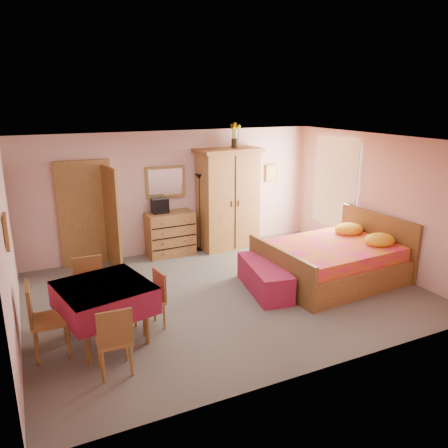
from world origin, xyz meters
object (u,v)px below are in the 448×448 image
chair_west (49,319)px  sunflower_vase (235,135)px  bench (264,277)px  chair_north (92,291)px  floor_lamp (200,213)px  wardrobe (228,199)px  chair_east (149,301)px  chest_of_drawers (170,234)px  wall_mirror (165,182)px  dining_table (105,313)px  bed (331,251)px  chair_south (114,338)px  stereo (160,206)px

chair_west → sunflower_vase: bearing=126.4°
bench → chair_north: chair_north is taller
chair_north → bench: bearing=176.1°
floor_lamp → wardrobe: bearing=-6.0°
floor_lamp → chair_east: (-1.97, -2.86, -0.42)m
chair_west → floor_lamp: bearing=132.8°
chest_of_drawers → wall_mirror: size_ratio=1.18×
wall_mirror → chair_east: (-1.28, -3.05, -1.12)m
wall_mirror → floor_lamp: bearing=-11.3°
wardrobe → floor_lamp: bearing=169.5°
chest_of_drawers → dining_table: chest_of_drawers is taller
sunflower_vase → chair_north: 4.62m
dining_table → chair_east: 0.64m
floor_lamp → sunflower_vase: sunflower_vase is taller
floor_lamp → chair_east: size_ratio=1.98×
bed → bench: (-1.36, 0.09, -0.32)m
wall_mirror → wardrobe: (1.34, -0.26, -0.44)m
chest_of_drawers → chair_south: bearing=-119.5°
chair_north → dining_table: bearing=96.1°
dining_table → chair_south: (-0.05, -0.78, 0.04)m
chair_east → dining_table: bearing=88.4°
bench → chair_south: size_ratio=1.60×
bed → floor_lamp: bearing=118.2°
wall_mirror → chair_west: size_ratio=0.83×
chest_of_drawers → chair_east: size_ratio=1.16×
wall_mirror → bench: 3.08m
wardrobe → chair_east: 3.89m
sunflower_vase → dining_table: bearing=-139.7°
dining_table → chair_east: (0.63, 0.07, 0.01)m
chair_north → chair_west: (-0.64, -0.69, 0.03)m
wardrobe → chair_south: size_ratio=2.43×
chest_of_drawers → sunflower_vase: (1.52, -0.01, 2.01)m
chair_north → stereo: bearing=-128.4°
chest_of_drawers → stereo: size_ratio=3.00×
floor_lamp → bench: floor_lamp is taller
wardrobe → chair_south: wardrobe is taller
sunflower_vase → chair_south: 5.45m
chair_west → stereo: bearing=142.0°
chest_of_drawers → chair_east: 3.11m
wall_mirror → dining_table: 3.83m
sunflower_vase → wall_mirror: bearing=171.9°
chair_south → chair_east: size_ratio=1.07×
bed → chair_north: bed is taller
wardrobe → dining_table: bearing=-143.1°
wardrobe → sunflower_vase: (0.17, 0.04, 1.37)m
chair_south → floor_lamp: bearing=56.7°
chest_of_drawers → chair_north: size_ratio=1.03×
floor_lamp → chair_north: 3.54m
floor_lamp → bench: 2.53m
chest_of_drawers → chair_east: bearing=-115.7°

